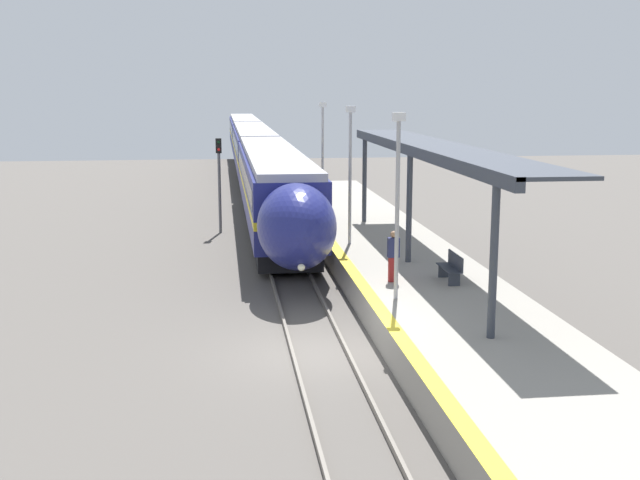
{
  "coord_description": "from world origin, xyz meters",
  "views": [
    {
      "loc": [
        -2.45,
        -20.02,
        6.87
      ],
      "look_at": [
        0.56,
        4.4,
        2.21
      ],
      "focal_mm": 45.0,
      "sensor_mm": 36.0,
      "label": 1
    }
  ],
  "objects_px": {
    "platform_bench": "(452,267)",
    "lamppost_mid": "(350,166)",
    "railway_signal": "(219,176)",
    "train": "(254,151)",
    "lamppost_far": "(323,149)",
    "lamppost_near": "(397,194)",
    "person_waiting": "(393,256)"
  },
  "relations": [
    {
      "from": "platform_bench",
      "to": "lamppost_mid",
      "type": "relative_size",
      "value": 0.29
    },
    {
      "from": "platform_bench",
      "to": "train",
      "type": "bearing_deg",
      "value": 97.29
    },
    {
      "from": "railway_signal",
      "to": "lamppost_near",
      "type": "distance_m",
      "value": 17.3
    },
    {
      "from": "platform_bench",
      "to": "lamppost_far",
      "type": "height_order",
      "value": "lamppost_far"
    },
    {
      "from": "lamppost_mid",
      "to": "person_waiting",
      "type": "bearing_deg",
      "value": -86.81
    },
    {
      "from": "train",
      "to": "lamppost_near",
      "type": "height_order",
      "value": "lamppost_near"
    },
    {
      "from": "person_waiting",
      "to": "railway_signal",
      "type": "xyz_separation_m",
      "value": [
        -5.39,
        14.48,
        1.04
      ]
    },
    {
      "from": "train",
      "to": "railway_signal",
      "type": "height_order",
      "value": "railway_signal"
    },
    {
      "from": "train",
      "to": "lamppost_near",
      "type": "distance_m",
      "value": 38.27
    },
    {
      "from": "lamppost_mid",
      "to": "lamppost_far",
      "type": "relative_size",
      "value": 1.0
    },
    {
      "from": "lamppost_mid",
      "to": "lamppost_far",
      "type": "xyz_separation_m",
      "value": [
        0.0,
        8.42,
        0.0
      ]
    },
    {
      "from": "person_waiting",
      "to": "lamppost_near",
      "type": "xyz_separation_m",
      "value": [
        -0.36,
        -2.03,
        2.22
      ]
    },
    {
      "from": "train",
      "to": "lamppost_far",
      "type": "bearing_deg",
      "value": -83.4
    },
    {
      "from": "lamppost_mid",
      "to": "lamppost_far",
      "type": "bearing_deg",
      "value": 90.0
    },
    {
      "from": "train",
      "to": "lamppost_mid",
      "type": "distance_m",
      "value": 29.88
    },
    {
      "from": "lamppost_near",
      "to": "train",
      "type": "bearing_deg",
      "value": 93.7
    },
    {
      "from": "lamppost_near",
      "to": "lamppost_mid",
      "type": "height_order",
      "value": "same"
    },
    {
      "from": "lamppost_near",
      "to": "lamppost_far",
      "type": "relative_size",
      "value": 1.0
    },
    {
      "from": "train",
      "to": "lamppost_far",
      "type": "distance_m",
      "value": 21.51
    },
    {
      "from": "person_waiting",
      "to": "railway_signal",
      "type": "relative_size",
      "value": 0.35
    },
    {
      "from": "lamppost_near",
      "to": "lamppost_mid",
      "type": "relative_size",
      "value": 1.0
    },
    {
      "from": "platform_bench",
      "to": "person_waiting",
      "type": "bearing_deg",
      "value": 173.3
    },
    {
      "from": "platform_bench",
      "to": "lamppost_near",
      "type": "distance_m",
      "value": 3.83
    },
    {
      "from": "person_waiting",
      "to": "lamppost_far",
      "type": "xyz_separation_m",
      "value": [
        -0.36,
        14.82,
        2.22
      ]
    },
    {
      "from": "lamppost_near",
      "to": "lamppost_far",
      "type": "xyz_separation_m",
      "value": [
        0.0,
        16.85,
        0.0
      ]
    },
    {
      "from": "platform_bench",
      "to": "railway_signal",
      "type": "height_order",
      "value": "railway_signal"
    },
    {
      "from": "lamppost_mid",
      "to": "lamppost_far",
      "type": "height_order",
      "value": "same"
    },
    {
      "from": "person_waiting",
      "to": "platform_bench",
      "type": "bearing_deg",
      "value": -6.7
    },
    {
      "from": "railway_signal",
      "to": "lamppost_far",
      "type": "height_order",
      "value": "lamppost_far"
    },
    {
      "from": "train",
      "to": "lamppost_mid",
      "type": "xyz_separation_m",
      "value": [
        2.47,
        -29.73,
        1.69
      ]
    },
    {
      "from": "railway_signal",
      "to": "lamppost_mid",
      "type": "xyz_separation_m",
      "value": [
        5.03,
        -8.09,
        1.18
      ]
    },
    {
      "from": "railway_signal",
      "to": "lamppost_near",
      "type": "xyz_separation_m",
      "value": [
        5.03,
        -16.51,
        1.18
      ]
    }
  ]
}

